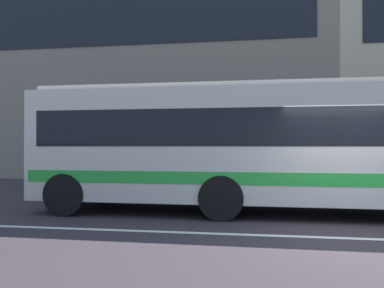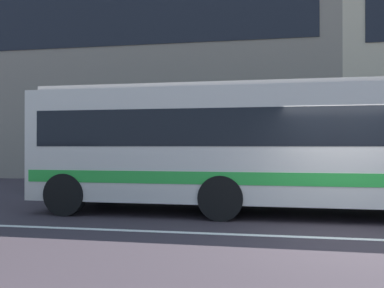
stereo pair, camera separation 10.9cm
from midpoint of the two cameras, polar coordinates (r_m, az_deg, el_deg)
ground_plane at (r=7.96m, az=22.15°, el=-12.19°), size 160.00×160.00×0.00m
lane_centre_line at (r=7.96m, az=22.15°, el=-12.17°), size 60.00×0.16×0.01m
hedge_row_far at (r=14.19m, az=15.34°, el=-5.44°), size 19.72×1.10×0.74m
apartment_block_left at (r=26.48m, az=-10.36°, el=10.95°), size 24.56×11.15×13.63m
transit_bus at (r=10.15m, az=8.12°, el=0.08°), size 10.74×2.73×3.10m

